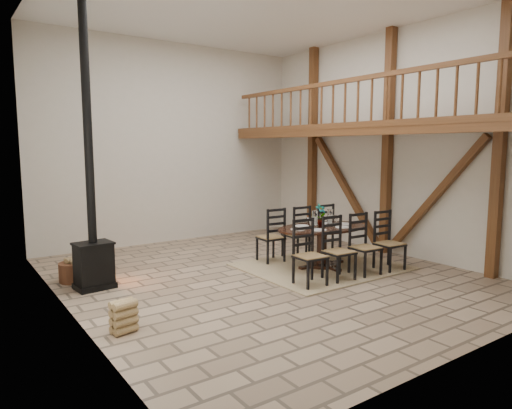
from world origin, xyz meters
TOP-DOWN VIEW (x-y plane):
  - ground at (0.00, 0.00)m, footprint 8.00×8.00m
  - room_shell at (1.19, 0.00)m, footprint 7.02×8.02m
  - rug at (1.30, -0.14)m, footprint 3.00×2.50m
  - dining_table at (1.29, -0.23)m, footprint 2.48×2.34m
  - wood_stove at (-2.87, 1.06)m, footprint 0.67×0.54m
  - log_basket at (-3.05, 1.70)m, footprint 0.53×0.53m
  - log_stack at (-3.10, -1.09)m, footprint 0.35×0.27m

SIDE VIEW (x-z plane):
  - ground at x=0.00m, z-range 0.00..0.00m
  - rug at x=1.30m, z-range 0.00..0.02m
  - log_basket at x=-3.05m, z-range -0.03..0.41m
  - log_stack at x=-3.10m, z-range 0.00..0.44m
  - dining_table at x=1.29m, z-range -0.23..1.06m
  - wood_stove at x=-2.87m, z-range -1.36..3.64m
  - room_shell at x=1.19m, z-range 0.51..5.52m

